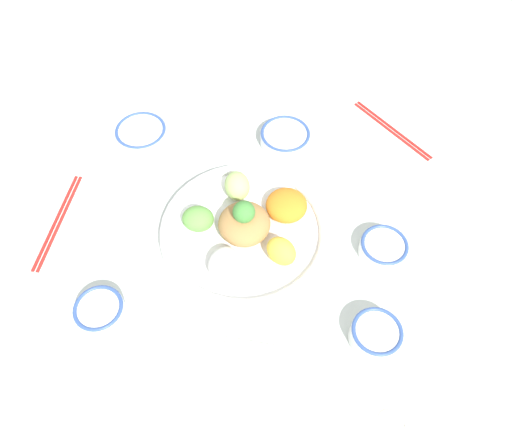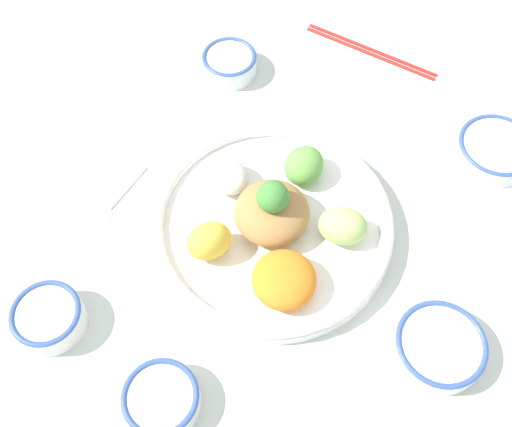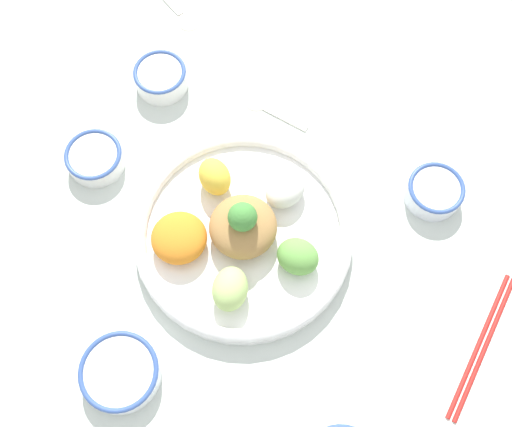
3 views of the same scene
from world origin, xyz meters
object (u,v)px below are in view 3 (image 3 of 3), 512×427
sauce_bowl_red (161,77)px  rice_bowl_plain (95,158)px  chopsticks_pair_far (483,345)px  serving_spoon_main (181,13)px  rice_bowl_blue (434,191)px  salad_platter (240,233)px  sauce_bowl_dark (120,372)px  serving_spoon_extra (268,109)px

sauce_bowl_red → rice_bowl_plain: 0.18m
sauce_bowl_red → chopsticks_pair_far: sauce_bowl_red is taller
serving_spoon_main → rice_bowl_blue: bearing=-170.3°
salad_platter → sauce_bowl_dark: salad_platter is taller
salad_platter → sauce_bowl_dark: size_ratio=2.98×
rice_bowl_blue → serving_spoon_main: 0.56m
rice_bowl_plain → serving_spoon_main: rice_bowl_plain is taller
rice_bowl_blue → serving_spoon_extra: rice_bowl_blue is taller
sauce_bowl_red → sauce_bowl_dark: size_ratio=0.79×
sauce_bowl_dark → chopsticks_pair_far: (0.44, -0.29, -0.02)m
sauce_bowl_red → rice_bowl_blue: bearing=-62.6°
chopsticks_pair_far → serving_spoon_main: 0.77m
rice_bowl_blue → sauce_bowl_red: bearing=117.4°
rice_bowl_blue → rice_bowl_plain: rice_bowl_blue is taller
serving_spoon_main → sauce_bowl_red: bearing=131.3°
serving_spoon_extra → serving_spoon_main: bearing=159.1°
sauce_bowl_dark → chopsticks_pair_far: size_ratio=0.50×
rice_bowl_plain → serving_spoon_extra: rice_bowl_plain is taller
chopsticks_pair_far → serving_spoon_main: (-0.01, 0.77, -0.00)m
rice_bowl_plain → serving_spoon_extra: (0.29, -0.09, -0.02)m
sauce_bowl_dark → serving_spoon_extra: bearing=27.2°
serving_spoon_main → rice_bowl_plain: bearing=118.5°
chopsticks_pair_far → serving_spoon_main: bearing=-112.7°
rice_bowl_blue → serving_spoon_extra: bearing=111.2°
rice_bowl_blue → rice_bowl_plain: size_ratio=0.97×
sauce_bowl_red → rice_bowl_plain: size_ratio=0.97×
salad_platter → serving_spoon_main: size_ratio=2.61×
sauce_bowl_red → serving_spoon_extra: sauce_bowl_red is taller
sauce_bowl_red → rice_bowl_blue: 0.50m
rice_bowl_blue → sauce_bowl_dark: size_ratio=0.79×
serving_spoon_extra → rice_bowl_blue: bearing=-0.7°
rice_bowl_plain → sauce_bowl_dark: bearing=-115.5°
sauce_bowl_dark → rice_bowl_plain: bearing=64.5°
salad_platter → chopsticks_pair_far: salad_platter is taller
sauce_bowl_dark → serving_spoon_extra: size_ratio=0.93×
chopsticks_pair_far → sauce_bowl_red: bearing=-103.0°
rice_bowl_blue → sauce_bowl_dark: (-0.55, 0.06, -0.00)m
sauce_bowl_red → serving_spoon_main: size_ratio=0.70×
rice_bowl_plain → chopsticks_pair_far: size_ratio=0.41×
salad_platter → chopsticks_pair_far: size_ratio=1.50×
rice_bowl_plain → serving_spoon_main: 0.33m
sauce_bowl_dark → serving_spoon_main: 0.65m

